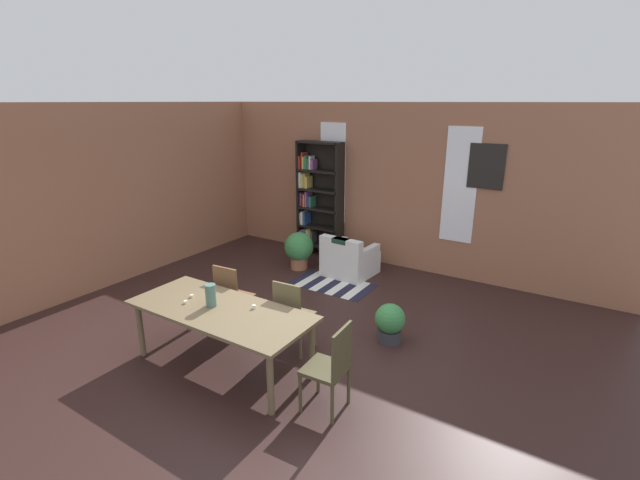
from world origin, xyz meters
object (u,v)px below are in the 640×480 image
(dining_chair_head_right, at_px, (331,366))
(potted_plant_by_shelf, at_px, (299,249))
(armchair_white, at_px, (349,260))
(dining_chair_far_left, at_px, (232,295))
(vase_on_table, at_px, (211,295))
(dining_chair_far_right, at_px, (292,314))
(bookshelf_tall, at_px, (317,199))
(dining_table, at_px, (221,314))
(potted_plant_corner, at_px, (390,322))

(dining_chair_head_right, bearing_deg, potted_plant_by_shelf, 129.58)
(armchair_white, bearing_deg, dining_chair_far_left, -97.70)
(potted_plant_by_shelf, bearing_deg, armchair_white, 13.05)
(dining_chair_far_left, bearing_deg, vase_on_table, -62.91)
(dining_chair_far_right, height_order, potted_plant_by_shelf, dining_chair_far_right)
(potted_plant_by_shelf, bearing_deg, dining_chair_far_left, -76.30)
(dining_chair_head_right, relative_size, bookshelf_tall, 0.42)
(dining_chair_far_right, height_order, bookshelf_tall, bookshelf_tall)
(potted_plant_by_shelf, bearing_deg, dining_table, -70.82)
(dining_chair_far_right, relative_size, bookshelf_tall, 0.42)
(bookshelf_tall, distance_m, potted_plant_by_shelf, 1.20)
(vase_on_table, xyz_separation_m, dining_chair_far_left, (-0.35, 0.69, -0.36))
(dining_chair_far_right, relative_size, potted_plant_by_shelf, 1.37)
(vase_on_table, distance_m, dining_chair_far_left, 0.86)
(dining_table, bearing_deg, bookshelf_tall, 107.62)
(dining_table, relative_size, potted_plant_by_shelf, 3.17)
(vase_on_table, bearing_deg, armchair_white, 90.03)
(potted_plant_by_shelf, relative_size, potted_plant_corner, 1.34)
(bookshelf_tall, bearing_deg, vase_on_table, -74.15)
(bookshelf_tall, bearing_deg, dining_table, -72.38)
(dining_table, distance_m, dining_chair_far_left, 0.86)
(vase_on_table, relative_size, dining_chair_head_right, 0.28)
(dining_chair_head_right, distance_m, armchair_white, 3.68)
(dining_chair_far_right, xyz_separation_m, dining_chair_far_left, (-0.99, 0.00, 0.00))
(armchair_white, height_order, potted_plant_corner, armchair_white)
(dining_chair_far_left, xyz_separation_m, potted_plant_by_shelf, (-0.58, 2.39, -0.13))
(dining_table, bearing_deg, vase_on_table, -180.00)
(dining_table, bearing_deg, dining_chair_head_right, 0.14)
(bookshelf_tall, bearing_deg, dining_chair_far_left, -76.70)
(vase_on_table, bearing_deg, bookshelf_tall, 105.85)
(bookshelf_tall, bearing_deg, dining_chair_far_right, -61.88)
(dining_table, relative_size, dining_chair_head_right, 2.31)
(dining_chair_far_left, bearing_deg, dining_table, -54.75)
(dining_table, height_order, dining_chair_far_left, dining_chair_far_left)
(dining_chair_head_right, bearing_deg, dining_chair_far_left, 160.65)
(vase_on_table, xyz_separation_m, dining_chair_far_right, (0.63, 0.69, -0.36))
(dining_table, xyz_separation_m, potted_plant_by_shelf, (-1.07, 3.08, -0.28))
(potted_plant_corner, bearing_deg, potted_plant_by_shelf, 148.48)
(potted_plant_corner, bearing_deg, dining_chair_far_right, -137.04)
(vase_on_table, height_order, dining_chair_far_left, vase_on_table)
(dining_chair_far_right, xyz_separation_m, armchair_white, (-0.64, 2.61, -0.23))
(dining_table, height_order, potted_plant_corner, dining_table)
(dining_table, xyz_separation_m, vase_on_table, (-0.14, -0.00, 0.20))
(dining_chair_far_right, bearing_deg, potted_plant_by_shelf, 123.33)
(dining_table, height_order, armchair_white, armchair_white)
(dining_chair_far_left, height_order, armchair_white, dining_chair_far_left)
(dining_chair_head_right, relative_size, potted_plant_corner, 1.83)
(potted_plant_by_shelf, bearing_deg, potted_plant_corner, -31.52)
(dining_table, xyz_separation_m, potted_plant_corner, (1.42, 1.55, -0.39))
(dining_table, relative_size, armchair_white, 2.60)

